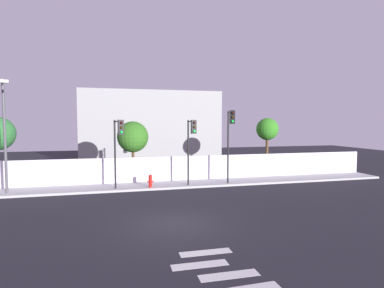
{
  "coord_description": "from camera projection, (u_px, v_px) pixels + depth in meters",
  "views": [
    {
      "loc": [
        -2.55,
        -13.17,
        4.41
      ],
      "look_at": [
        2.44,
        6.5,
        3.05
      ],
      "focal_mm": 29.13,
      "sensor_mm": 36.0,
      "label": 1
    }
  ],
  "objects": [
    {
      "name": "ground_plane",
      "position": [
        175.0,
        224.0,
        13.66
      ],
      "size": [
        80.0,
        80.0,
        0.0
      ],
      "primitive_type": "plane",
      "color": "#232229"
    },
    {
      "name": "sidewalk",
      "position": [
        152.0,
        186.0,
        21.58
      ],
      "size": [
        36.0,
        2.4,
        0.15
      ],
      "primitive_type": "cube",
      "color": "#B0B0B0",
      "rests_on": "ground"
    },
    {
      "name": "perimeter_wall",
      "position": [
        150.0,
        169.0,
        22.76
      ],
      "size": [
        36.0,
        0.18,
        1.8
      ],
      "primitive_type": "cube",
      "color": "silver",
      "rests_on": "sidewalk"
    },
    {
      "name": "crosswalk_marking",
      "position": [
        219.0,
        269.0,
        9.4
      ],
      "size": [
        2.67,
        3.02,
        0.01
      ],
      "color": "silver",
      "rests_on": "ground"
    },
    {
      "name": "traffic_light_left",
      "position": [
        230.0,
        131.0,
        21.34
      ],
      "size": [
        0.45,
        1.55,
        5.12
      ],
      "color": "black",
      "rests_on": "sidewalk"
    },
    {
      "name": "traffic_light_center",
      "position": [
        191.0,
        138.0,
        20.76
      ],
      "size": [
        0.36,
        1.34,
        4.48
      ],
      "color": "black",
      "rests_on": "sidewalk"
    },
    {
      "name": "traffic_light_right",
      "position": [
        118.0,
        139.0,
        19.35
      ],
      "size": [
        0.6,
        1.8,
        4.47
      ],
      "color": "black",
      "rests_on": "sidewalk"
    },
    {
      "name": "street_lamp_curbside",
      "position": [
        4.0,
        128.0,
        18.43
      ],
      "size": [
        0.95,
        2.17,
        6.68
      ],
      "color": "#4C4C51",
      "rests_on": "sidewalk"
    },
    {
      "name": "fire_hydrant",
      "position": [
        150.0,
        180.0,
        20.74
      ],
      "size": [
        0.44,
        0.26,
        0.85
      ],
      "color": "red",
      "rests_on": "sidewalk"
    },
    {
      "name": "roadside_tree_midleft",
      "position": [
        133.0,
        137.0,
        23.85
      ],
      "size": [
        2.38,
        2.38,
        4.56
      ],
      "color": "brown",
      "rests_on": "ground"
    },
    {
      "name": "roadside_tree_midright",
      "position": [
        267.0,
        130.0,
        26.6
      ],
      "size": [
        1.88,
        1.88,
        4.85
      ],
      "color": "brown",
      "rests_on": "ground"
    },
    {
      "name": "low_building_distant",
      "position": [
        150.0,
        127.0,
        36.53
      ],
      "size": [
        15.58,
        6.0,
        8.02
      ],
      "primitive_type": "cube",
      "color": "#9E9E9E",
      "rests_on": "ground"
    }
  ]
}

